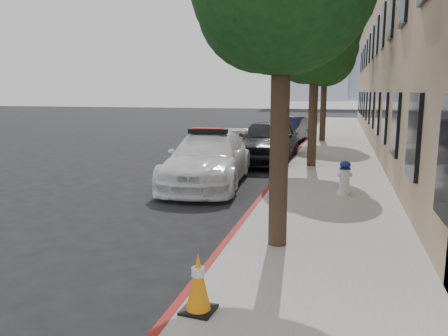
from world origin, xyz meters
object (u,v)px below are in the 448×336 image
at_px(parked_car_mid, 268,140).
at_px(fire_hydrant, 345,178).
at_px(police_car, 208,159).
at_px(traffic_cone, 198,283).
at_px(parked_car_far, 288,130).

xyz_separation_m(parked_car_mid, fire_hydrant, (2.77, -5.39, -0.27)).
height_order(police_car, traffic_cone, police_car).
distance_m(fire_hydrant, traffic_cone, 6.54).
bearing_deg(parked_car_mid, traffic_cone, -84.11).
bearing_deg(police_car, traffic_cone, -79.47).
distance_m(police_car, fire_hydrant, 3.89).
bearing_deg(parked_car_far, traffic_cone, -80.19).
xyz_separation_m(police_car, traffic_cone, (2.14, -7.33, -0.24)).
xyz_separation_m(police_car, parked_car_far, (0.98, 10.85, -0.06)).
bearing_deg(parked_car_mid, fire_hydrant, -62.55).
bearing_deg(traffic_cone, parked_car_mid, 95.63).
xyz_separation_m(parked_car_mid, parked_car_far, (-0.00, 6.47, -0.15)).
bearing_deg(fire_hydrant, traffic_cone, -116.30).
bearing_deg(parked_car_far, fire_hydrant, -70.69).
distance_m(parked_car_mid, traffic_cone, 11.78).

